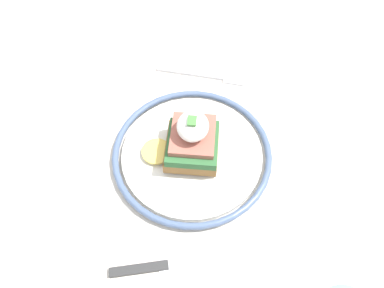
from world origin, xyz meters
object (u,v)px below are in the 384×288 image
(sandwich, at_px, (192,140))
(knife, at_px, (170,264))
(plate, at_px, (192,154))
(fork, at_px, (205,75))

(sandwich, relative_size, knife, 0.57)
(plate, xyz_separation_m, fork, (-0.17, 0.01, -0.01))
(sandwich, height_order, knife, sandwich)
(plate, distance_m, knife, 0.17)
(plate, distance_m, sandwich, 0.04)
(plate, bearing_deg, fork, 176.93)
(plate, relative_size, sandwich, 2.20)
(fork, distance_m, knife, 0.33)
(sandwich, bearing_deg, fork, 176.81)
(fork, bearing_deg, sandwich, -3.19)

